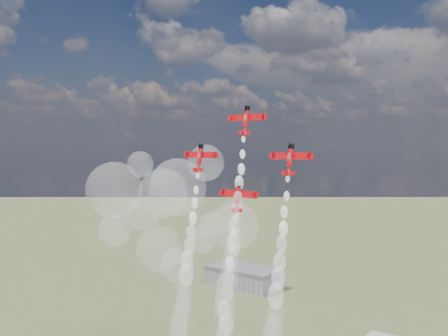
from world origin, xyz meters
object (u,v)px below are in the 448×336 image
at_px(hangar, 244,277).
at_px(plane_right, 290,159).
at_px(plane_lead, 246,120).
at_px(plane_slot, 238,197).
at_px(plane_left, 200,157).

distance_m(hangar, plane_right, 247.28).
xyz_separation_m(hangar, plane_lead, (129.59, -179.06, 97.42)).
bearing_deg(plane_slot, plane_left, 172.85).
height_order(plane_lead, plane_left, plane_lead).
height_order(plane_lead, plane_slot, plane_lead).
height_order(plane_left, plane_right, same).
xyz_separation_m(plane_lead, plane_left, (-14.60, -1.83, -10.06)).
relative_size(plane_lead, plane_left, 1.00).
bearing_deg(plane_lead, plane_right, -7.15).
height_order(hangar, plane_lead, plane_lead).
bearing_deg(plane_lead, hangar, 125.89).
bearing_deg(plane_slot, hangar, 125.34).
relative_size(hangar, plane_lead, 4.57).
bearing_deg(plane_right, plane_left, 180.00).
bearing_deg(hangar, plane_slot, -54.66).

